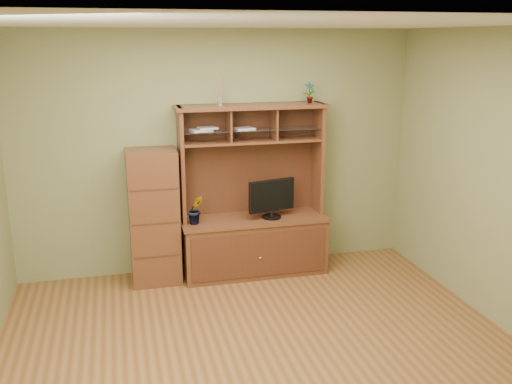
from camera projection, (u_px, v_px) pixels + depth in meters
name	position (u px, v px, depth m)	size (l,w,h in m)	color
room	(263.00, 200.00, 4.52)	(4.54, 4.04, 2.74)	brown
media_hutch	(253.00, 228.00, 6.44)	(1.66, 0.61, 1.90)	#462814
monitor	(272.00, 198.00, 6.31)	(0.55, 0.21, 0.44)	black
orchid_plant	(196.00, 210.00, 6.13)	(0.18, 0.14, 0.32)	#335E20
top_plant	(310.00, 92.00, 6.28)	(0.12, 0.08, 0.23)	#2A5F21
reed_diffuser	(220.00, 94.00, 6.04)	(0.06, 0.06, 0.30)	silver
magazines	(217.00, 129.00, 6.13)	(0.72, 0.22, 0.04)	silver
side_cabinet	(154.00, 217.00, 6.14)	(0.52, 0.48, 1.46)	#462814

